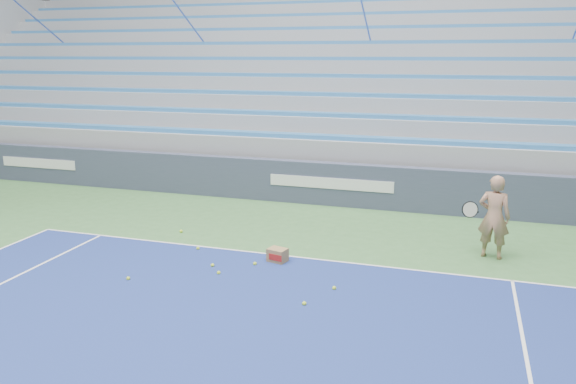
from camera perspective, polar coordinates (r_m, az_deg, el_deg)
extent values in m
cube|color=white|center=(10.85, -0.47, -6.46)|extent=(10.97, 0.05, 0.00)
cube|color=#394057|center=(14.40, 4.46, 0.82)|extent=(30.00, 0.30, 1.10)
cube|color=white|center=(18.46, -24.02, 2.69)|extent=(2.60, 0.02, 0.28)
cube|color=white|center=(14.24, 4.32, 0.88)|extent=(3.20, 0.02, 0.28)
cube|color=#919499|center=(18.78, 7.66, 3.78)|extent=(30.00, 8.50, 1.10)
cube|color=#919499|center=(18.66, 7.73, 6.20)|extent=(30.00, 8.50, 0.50)
cube|color=#3374B8|center=(14.85, 5.14, 5.54)|extent=(29.60, 0.42, 0.11)
cube|color=#919499|center=(19.02, 8.01, 7.85)|extent=(30.00, 7.65, 0.50)
cube|color=#3374B8|center=(15.61, 5.87, 7.77)|extent=(29.60, 0.42, 0.11)
cube|color=#919499|center=(19.39, 8.28, 9.44)|extent=(30.00, 6.80, 0.50)
cube|color=#3374B8|center=(16.40, 6.53, 9.79)|extent=(29.60, 0.42, 0.11)
cube|color=#919499|center=(19.78, 8.53, 10.96)|extent=(30.00, 5.95, 0.50)
cube|color=#3374B8|center=(17.21, 7.14, 11.63)|extent=(29.60, 0.42, 0.11)
cube|color=#919499|center=(20.18, 8.79, 12.43)|extent=(30.00, 5.10, 0.50)
cube|color=#3374B8|center=(18.03, 7.70, 13.29)|extent=(29.60, 0.42, 0.11)
cube|color=#919499|center=(20.60, 9.03, 13.84)|extent=(30.00, 4.25, 0.50)
cube|color=#3374B8|center=(18.88, 8.22, 14.81)|extent=(29.60, 0.42, 0.11)
cube|color=#919499|center=(21.03, 9.27, 15.19)|extent=(30.00, 3.40, 0.50)
cube|color=#3374B8|center=(19.73, 8.70, 16.20)|extent=(29.60, 0.42, 0.11)
cube|color=#919499|center=(21.47, 9.50, 16.48)|extent=(30.00, 2.55, 0.50)
cube|color=#3374B8|center=(20.60, 9.15, 17.47)|extent=(29.60, 0.42, 0.11)
cube|color=#919499|center=(21.92, 9.72, 17.72)|extent=(30.00, 1.70, 0.50)
cube|color=#3374B8|center=(21.47, 9.56, 18.63)|extent=(29.60, 0.42, 0.11)
cube|color=#919499|center=(23.00, 9.96, 13.28)|extent=(31.00, 0.40, 7.30)
cylinder|color=blue|center=(23.73, -22.94, 14.74)|extent=(0.05, 8.53, 5.04)
cylinder|color=blue|center=(20.42, -9.45, 15.93)|extent=(0.05, 8.53, 5.04)
cylinder|color=blue|center=(18.52, 8.07, 16.22)|extent=(0.05, 8.53, 5.04)
imported|color=tan|center=(11.24, 20.20, -2.39)|extent=(0.66, 0.50, 1.61)
cylinder|color=black|center=(10.95, 18.49, -1.87)|extent=(0.12, 0.27, 0.08)
cylinder|color=beige|center=(10.65, 18.00, -1.70)|extent=(0.29, 0.16, 0.28)
torus|color=black|center=(10.65, 18.00, -1.70)|extent=(0.31, 0.18, 0.30)
cube|color=olive|center=(10.53, -1.07, -6.44)|extent=(0.40, 0.33, 0.26)
cube|color=#B21E19|center=(10.41, -1.31, -6.68)|extent=(0.27, 0.08, 0.12)
sphere|color=#CEEF31|center=(9.39, 4.71, -9.70)|extent=(0.07, 0.07, 0.07)
sphere|color=#CEEF31|center=(12.45, -10.81, -3.94)|extent=(0.07, 0.07, 0.07)
sphere|color=#CEEF31|center=(8.83, 1.67, -11.25)|extent=(0.07, 0.07, 0.07)
sphere|color=#CEEF31|center=(10.41, -3.38, -7.27)|extent=(0.07, 0.07, 0.07)
sphere|color=#CEEF31|center=(10.12, -15.93, -8.44)|extent=(0.07, 0.07, 0.07)
sphere|color=#CEEF31|center=(10.05, -7.06, -8.14)|extent=(0.07, 0.07, 0.07)
sphere|color=#CEEF31|center=(11.32, -9.14, -5.67)|extent=(0.07, 0.07, 0.07)
sphere|color=#CEEF31|center=(10.41, -7.67, -7.38)|extent=(0.07, 0.07, 0.07)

